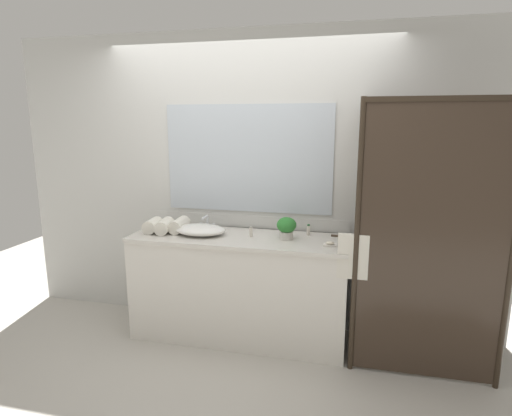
% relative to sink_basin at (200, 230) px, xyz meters
% --- Properties ---
extents(ground_plane, '(8.00, 8.00, 0.00)m').
position_rel_sink_basin_xyz_m(ground_plane, '(0.33, 0.01, -0.94)').
color(ground_plane, '#B7B2A8').
extents(wall_back_with_mirror, '(4.40, 0.06, 2.60)m').
position_rel_sink_basin_xyz_m(wall_back_with_mirror, '(0.33, 0.36, 0.36)').
color(wall_back_with_mirror, silver).
rests_on(wall_back_with_mirror, ground_plane).
extents(vanity_cabinet, '(1.80, 0.58, 0.90)m').
position_rel_sink_basin_xyz_m(vanity_cabinet, '(0.33, 0.02, -0.49)').
color(vanity_cabinet, silver).
rests_on(vanity_cabinet, ground_plane).
extents(shower_enclosure, '(1.20, 0.59, 2.00)m').
position_rel_sink_basin_xyz_m(shower_enclosure, '(1.61, -0.17, 0.08)').
color(shower_enclosure, '#2D2319').
rests_on(shower_enclosure, ground_plane).
extents(sink_basin, '(0.44, 0.30, 0.08)m').
position_rel_sink_basin_xyz_m(sink_basin, '(0.00, 0.00, 0.00)').
color(sink_basin, white).
rests_on(sink_basin, vanity_cabinet).
extents(faucet, '(0.17, 0.15, 0.13)m').
position_rel_sink_basin_xyz_m(faucet, '(0.00, 0.17, 0.00)').
color(faucet, silver).
rests_on(faucet, vanity_cabinet).
extents(potted_plant, '(0.16, 0.16, 0.18)m').
position_rel_sink_basin_xyz_m(potted_plant, '(0.73, 0.03, 0.06)').
color(potted_plant, beige).
rests_on(potted_plant, vanity_cabinet).
extents(soap_dish, '(0.10, 0.07, 0.04)m').
position_rel_sink_basin_xyz_m(soap_dish, '(1.09, -0.07, -0.03)').
color(soap_dish, silver).
rests_on(soap_dish, vanity_cabinet).
extents(amenity_bottle_body_wash, '(0.03, 0.03, 0.09)m').
position_rel_sink_basin_xyz_m(amenity_bottle_body_wash, '(0.67, 0.19, 0.00)').
color(amenity_bottle_body_wash, silver).
rests_on(amenity_bottle_body_wash, vanity_cabinet).
extents(amenity_bottle_lotion, '(0.03, 0.03, 0.09)m').
position_rel_sink_basin_xyz_m(amenity_bottle_lotion, '(0.43, 0.03, 0.00)').
color(amenity_bottle_lotion, silver).
rests_on(amenity_bottle_lotion, vanity_cabinet).
extents(amenity_bottle_shampoo, '(0.03, 0.03, 0.09)m').
position_rel_sink_basin_xyz_m(amenity_bottle_shampoo, '(0.89, 0.19, 0.00)').
color(amenity_bottle_shampoo, silver).
rests_on(amenity_bottle_shampoo, vanity_cabinet).
extents(rolled_towel_near_edge, '(0.13, 0.22, 0.11)m').
position_rel_sink_basin_xyz_m(rolled_towel_near_edge, '(-0.43, -0.01, 0.02)').
color(rolled_towel_near_edge, silver).
rests_on(rolled_towel_near_edge, vanity_cabinet).
extents(rolled_towel_middle, '(0.15, 0.25, 0.12)m').
position_rel_sink_basin_xyz_m(rolled_towel_middle, '(-0.32, -0.01, 0.02)').
color(rolled_towel_middle, silver).
rests_on(rolled_towel_middle, vanity_cabinet).
extents(rolled_towel_far_edge, '(0.13, 0.26, 0.12)m').
position_rel_sink_basin_xyz_m(rolled_towel_far_edge, '(-0.21, 0.05, 0.02)').
color(rolled_towel_far_edge, silver).
rests_on(rolled_towel_far_edge, vanity_cabinet).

